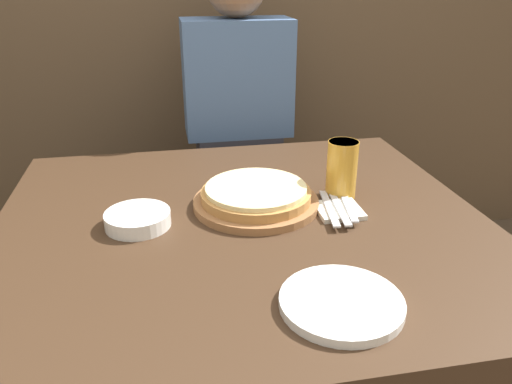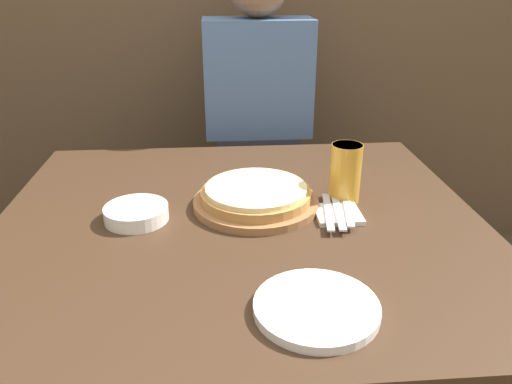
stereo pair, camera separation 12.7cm
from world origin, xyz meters
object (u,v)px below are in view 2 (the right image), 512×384
(pizza_on_board, at_px, (256,197))
(side_bowl, at_px, (136,213))
(spoon, at_px, (348,211))
(fork, at_px, (328,212))
(beer_glass, at_px, (346,171))
(diner_person, at_px, (258,142))
(dinner_knife, at_px, (338,211))
(dinner_plate, at_px, (316,308))

(pizza_on_board, distance_m, side_bowl, 0.30)
(spoon, bearing_deg, fork, 180.00)
(beer_glass, distance_m, fork, 0.13)
(diner_person, bearing_deg, dinner_knife, -80.03)
(dinner_plate, bearing_deg, pizza_on_board, 99.41)
(dinner_plate, xyz_separation_m, dinner_knife, (0.12, 0.37, 0.01))
(fork, bearing_deg, diner_person, 98.16)
(dinner_plate, bearing_deg, dinner_knife, 71.28)
(pizza_on_board, height_order, dinner_plate, pizza_on_board)
(beer_glass, relative_size, fork, 0.76)
(dinner_knife, xyz_separation_m, spoon, (0.02, -0.00, 0.00))
(pizza_on_board, height_order, side_bowl, pizza_on_board)
(side_bowl, relative_size, fork, 0.77)
(beer_glass, height_order, side_bowl, beer_glass)
(beer_glass, distance_m, dinner_knife, 0.12)
(side_bowl, relative_size, diner_person, 0.12)
(pizza_on_board, xyz_separation_m, dinner_knife, (0.20, -0.07, -0.01))
(beer_glass, height_order, spoon, beer_glass)
(dinner_plate, distance_m, diner_person, 1.14)
(fork, relative_size, dinner_knife, 1.00)
(dinner_plate, distance_m, spoon, 0.40)
(pizza_on_board, height_order, fork, pizza_on_board)
(pizza_on_board, distance_m, dinner_knife, 0.21)
(beer_glass, bearing_deg, fork, -123.22)
(fork, xyz_separation_m, diner_person, (-0.11, 0.77, -0.08))
(diner_person, bearing_deg, spoon, -78.24)
(dinner_plate, height_order, fork, dinner_plate)
(beer_glass, bearing_deg, dinner_plate, -109.24)
(pizza_on_board, relative_size, spoon, 1.86)
(fork, bearing_deg, spoon, -0.00)
(side_bowl, bearing_deg, spoon, -2.32)
(side_bowl, height_order, diner_person, diner_person)
(dinner_plate, bearing_deg, side_bowl, 133.57)
(pizza_on_board, bearing_deg, dinner_plate, -80.59)
(dinner_plate, bearing_deg, diner_person, 90.57)
(dinner_plate, distance_m, fork, 0.38)
(pizza_on_board, height_order, diner_person, diner_person)
(fork, distance_m, spoon, 0.05)
(side_bowl, distance_m, spoon, 0.52)
(dinner_knife, bearing_deg, spoon, -0.00)
(pizza_on_board, distance_m, spoon, 0.23)
(dinner_knife, height_order, diner_person, diner_person)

